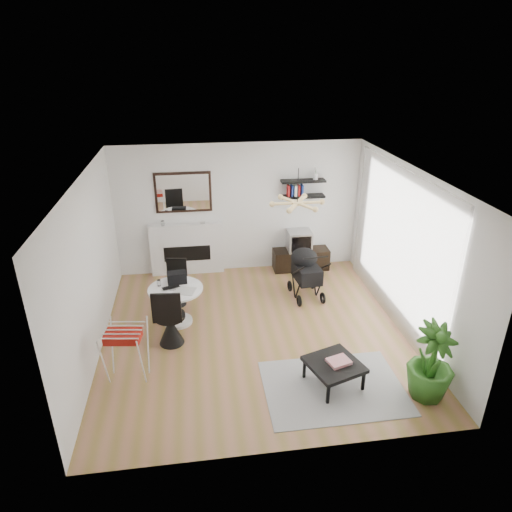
{
  "coord_description": "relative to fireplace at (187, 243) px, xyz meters",
  "views": [
    {
      "loc": [
        -0.9,
        -6.37,
        4.37
      ],
      "look_at": [
        0.06,
        0.4,
        1.23
      ],
      "focal_mm": 32.0,
      "sensor_mm": 36.0,
      "label": 1
    }
  ],
  "objects": [
    {
      "name": "pendant_lamp",
      "position": [
        1.8,
        -2.12,
        1.46
      ],
      "size": [
        0.9,
        0.9,
        0.1
      ],
      "primitive_type": null,
      "color": "tan",
      "rests_on": "ceiling"
    },
    {
      "name": "tv_console",
      "position": [
        2.4,
        -0.14,
        -0.46
      ],
      "size": [
        1.18,
        0.41,
        0.44
      ],
      "primitive_type": "cube",
      "color": "black",
      "rests_on": "floor"
    },
    {
      "name": "dining_table",
      "position": [
        -0.2,
        -1.92,
        -0.24
      ],
      "size": [
        0.93,
        0.93,
        0.68
      ],
      "color": "white",
      "rests_on": "floor"
    },
    {
      "name": "rug",
      "position": [
        1.99,
        -3.93,
        -0.68
      ],
      "size": [
        1.95,
        1.41,
        0.01
      ],
      "primitive_type": "cube",
      "color": "#9B9B9B",
      "rests_on": "floor"
    },
    {
      "name": "stroller",
      "position": [
        2.22,
        -1.29,
        -0.24
      ],
      "size": [
        0.59,
        0.88,
        1.03
      ],
      "rotation": [
        0.0,
        0.0,
        0.09
      ],
      "color": "black",
      "rests_on": "floor"
    },
    {
      "name": "chair_far",
      "position": [
        -0.21,
        -1.28,
        -0.41
      ],
      "size": [
        0.42,
        0.43,
        0.86
      ],
      "rotation": [
        0.0,
        0.0,
        -0.15
      ],
      "color": "black",
      "rests_on": "floor"
    },
    {
      "name": "black_bag",
      "position": [
        -0.17,
        -1.72,
        0.09
      ],
      "size": [
        0.34,
        0.23,
        0.19
      ],
      "primitive_type": "cube",
      "rotation": [
        0.0,
        0.0,
        0.11
      ],
      "color": "black",
      "rests_on": "dining_table"
    },
    {
      "name": "wall_right",
      "position": [
        3.6,
        -2.42,
        0.66
      ],
      "size": [
        0.0,
        5.0,
        5.0
      ],
      "primitive_type": "plane",
      "rotation": [
        1.57,
        0.0,
        -1.57
      ],
      "color": "white",
      "rests_on": "floor"
    },
    {
      "name": "shelf_upper",
      "position": [
        2.4,
        -0.05,
        1.23
      ],
      "size": [
        0.9,
        0.25,
        0.04
      ],
      "primitive_type": "cube",
      "color": "black",
      "rests_on": "wall_back"
    },
    {
      "name": "sheer_curtain",
      "position": [
        3.5,
        -2.22,
        0.66
      ],
      "size": [
        0.04,
        3.6,
        2.6
      ],
      "primitive_type": "cube",
      "color": "white",
      "rests_on": "wall_right"
    },
    {
      "name": "newspaper",
      "position": [
        -0.04,
        -2.05,
        -0.0
      ],
      "size": [
        0.42,
        0.38,
        0.01
      ],
      "primitive_type": "cube",
      "rotation": [
        0.0,
        0.0,
        -0.32
      ],
      "color": "silver",
      "rests_on": "dining_table"
    },
    {
      "name": "wall_left",
      "position": [
        -1.4,
        -2.42,
        0.66
      ],
      "size": [
        0.0,
        5.0,
        5.0
      ],
      "primitive_type": "plane",
      "rotation": [
        1.57,
        0.0,
        1.57
      ],
      "color": "white",
      "rests_on": "floor"
    },
    {
      "name": "fireplace",
      "position": [
        0.0,
        0.0,
        0.0
      ],
      "size": [
        1.5,
        0.17,
        2.16
      ],
      "color": "white",
      "rests_on": "floor"
    },
    {
      "name": "drinking_glass",
      "position": [
        -0.47,
        -1.79,
        0.05
      ],
      "size": [
        0.07,
        0.07,
        0.11
      ],
      "primitive_type": "cylinder",
      "color": "white",
      "rests_on": "dining_table"
    },
    {
      "name": "crt_tv",
      "position": [
        2.35,
        -0.14,
        -0.03
      ],
      "size": [
        0.49,
        0.43,
        0.43
      ],
      "color": "#ADADAF",
      "rests_on": "tv_console"
    },
    {
      "name": "shelf_lower",
      "position": [
        2.4,
        -0.05,
        0.91
      ],
      "size": [
        0.9,
        0.25,
        0.04
      ],
      "primitive_type": "cube",
      "color": "black",
      "rests_on": "wall_back"
    },
    {
      "name": "magazines",
      "position": [
        2.07,
        -3.85,
        -0.3
      ],
      "size": [
        0.36,
        0.32,
        0.04
      ],
      "primitive_type": "cube",
      "rotation": [
        0.0,
        0.0,
        0.29
      ],
      "color": "#DE3749",
      "rests_on": "coffee_table"
    },
    {
      "name": "chair_near",
      "position": [
        -0.29,
        -2.54,
        -0.36
      ],
      "size": [
        0.49,
        0.51,
        1.03
      ],
      "rotation": [
        0.0,
        0.0,
        3.05
      ],
      "color": "black",
      "rests_on": "floor"
    },
    {
      "name": "coffee_table",
      "position": [
        2.01,
        -3.85,
        -0.36
      ],
      "size": [
        0.87,
        0.87,
        0.35
      ],
      "rotation": [
        0.0,
        0.0,
        0.32
      ],
      "color": "black",
      "rests_on": "rug"
    },
    {
      "name": "laptop",
      "position": [
        -0.26,
        -1.95,
        0.0
      ],
      "size": [
        0.34,
        0.27,
        0.02
      ],
      "primitive_type": "imported",
      "rotation": [
        0.0,
        0.0,
        0.32
      ],
      "color": "black",
      "rests_on": "dining_table"
    },
    {
      "name": "floor",
      "position": [
        1.1,
        -2.42,
        -0.69
      ],
      "size": [
        5.0,
        5.0,
        0.0
      ],
      "primitive_type": "plane",
      "color": "olive",
      "rests_on": "ground"
    },
    {
      "name": "ceiling",
      "position": [
        1.1,
        -2.42,
        2.01
      ],
      "size": [
        5.0,
        5.0,
        0.0
      ],
      "primitive_type": "plane",
      "color": "white",
      "rests_on": "wall_back"
    },
    {
      "name": "wall_back",
      "position": [
        1.1,
        0.08,
        0.66
      ],
      "size": [
        5.0,
        0.0,
        5.0
      ],
      "primitive_type": "plane",
      "rotation": [
        1.57,
        0.0,
        0.0
      ],
      "color": "white",
      "rests_on": "floor"
    },
    {
      "name": "potted_plant",
      "position": [
        3.21,
        -4.25,
        -0.13
      ],
      "size": [
        0.8,
        0.8,
        1.11
      ],
      "primitive_type": "imported",
      "rotation": [
        0.0,
        0.0,
        0.37
      ],
      "color": "#2B621C",
      "rests_on": "floor"
    },
    {
      "name": "drying_rack",
      "position": [
        -0.87,
        -3.3,
        -0.24
      ],
      "size": [
        0.63,
        0.59,
        0.84
      ],
      "rotation": [
        0.0,
        0.0,
        -0.14
      ],
      "color": "white",
      "rests_on": "floor"
    }
  ]
}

